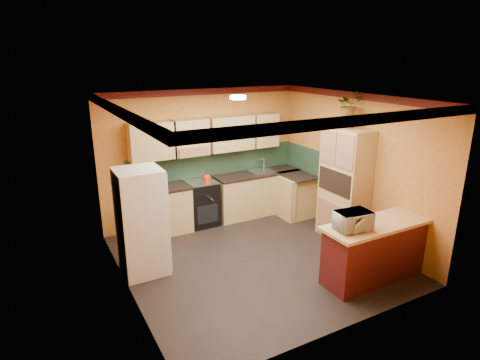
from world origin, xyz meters
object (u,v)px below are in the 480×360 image
(pantry, at_px, (344,185))
(breakfast_bar, at_px, (378,251))
(base_cabinets_back, at_px, (229,199))
(stove, at_px, (202,203))
(microwave, at_px, (353,221))
(fridge, at_px, (141,222))

(pantry, xyz_separation_m, breakfast_bar, (-0.49, -1.34, -0.61))
(base_cabinets_back, xyz_separation_m, stove, (-0.63, -0.00, 0.02))
(stove, bearing_deg, base_cabinets_back, 0.00)
(breakfast_bar, distance_m, microwave, 0.85)
(fridge, bearing_deg, base_cabinets_back, 30.69)
(pantry, relative_size, microwave, 4.22)
(base_cabinets_back, xyz_separation_m, microwave, (0.35, -3.19, 0.63))
(base_cabinets_back, bearing_deg, breakfast_bar, -73.73)
(base_cabinets_back, xyz_separation_m, breakfast_bar, (0.93, -3.19, 0.00))
(base_cabinets_back, height_order, microwave, microwave)
(breakfast_bar, bearing_deg, pantry, 70.02)
(base_cabinets_back, height_order, pantry, pantry)
(microwave, bearing_deg, stove, 112.94)
(stove, xyz_separation_m, breakfast_bar, (1.56, -3.19, -0.02))
(breakfast_bar, bearing_deg, base_cabinets_back, 106.27)
(base_cabinets_back, height_order, breakfast_bar, same)
(stove, relative_size, microwave, 1.83)
(pantry, bearing_deg, breakfast_bar, -109.98)
(base_cabinets_back, relative_size, pantry, 1.74)
(base_cabinets_back, bearing_deg, stove, -180.00)
(base_cabinets_back, bearing_deg, pantry, -52.62)
(base_cabinets_back, height_order, stove, stove)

